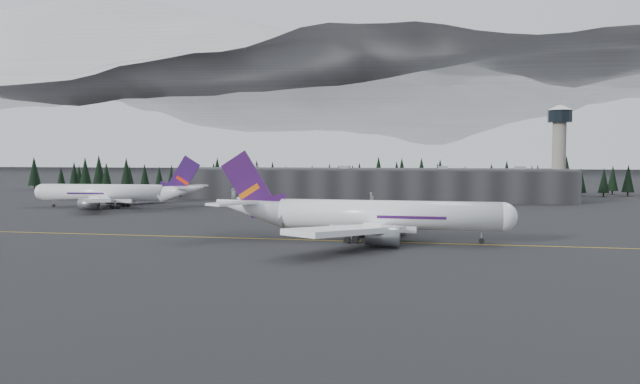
% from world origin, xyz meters
% --- Properties ---
extents(ground, '(1400.00, 1400.00, 0.00)m').
position_xyz_m(ground, '(0.00, 0.00, 0.00)').
color(ground, black).
rests_on(ground, ground).
extents(taxiline, '(400.00, 0.40, 0.02)m').
position_xyz_m(taxiline, '(0.00, -2.00, 0.01)').
color(taxiline, gold).
rests_on(taxiline, ground).
extents(terminal, '(160.00, 30.00, 12.60)m').
position_xyz_m(terminal, '(0.00, 125.00, 6.30)').
color(terminal, black).
rests_on(terminal, ground).
extents(control_tower, '(10.00, 10.00, 37.70)m').
position_xyz_m(control_tower, '(75.00, 128.00, 23.41)').
color(control_tower, gray).
rests_on(control_tower, ground).
extents(treeline, '(360.00, 20.00, 15.00)m').
position_xyz_m(treeline, '(0.00, 162.00, 7.50)').
color(treeline, black).
rests_on(treeline, ground).
extents(mountain_ridge, '(4400.00, 900.00, 420.00)m').
position_xyz_m(mountain_ridge, '(0.00, 1000.00, 0.00)').
color(mountain_ridge, white).
rests_on(mountain_ridge, ground).
extents(jet_main, '(65.38, 60.35, 19.22)m').
position_xyz_m(jet_main, '(12.88, 0.12, 5.42)').
color(jet_main, white).
rests_on(jet_main, ground).
extents(jet_parked, '(61.55, 56.70, 18.09)m').
position_xyz_m(jet_parked, '(-80.09, 65.00, 5.10)').
color(jet_parked, white).
rests_on(jet_parked, ground).
extents(gse_vehicle_a, '(3.47, 5.53, 1.42)m').
position_xyz_m(gse_vehicle_a, '(-51.57, 105.35, 0.71)').
color(gse_vehicle_a, silver).
rests_on(gse_vehicle_a, ground).
extents(gse_vehicle_b, '(4.70, 2.33, 1.54)m').
position_xyz_m(gse_vehicle_b, '(4.15, 99.33, 0.77)').
color(gse_vehicle_b, silver).
rests_on(gse_vehicle_b, ground).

